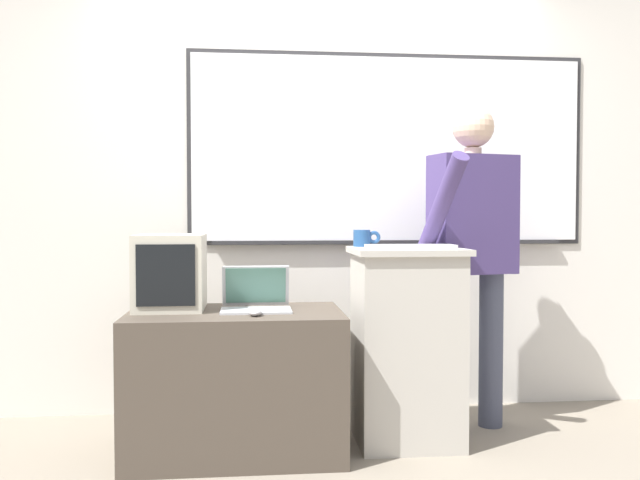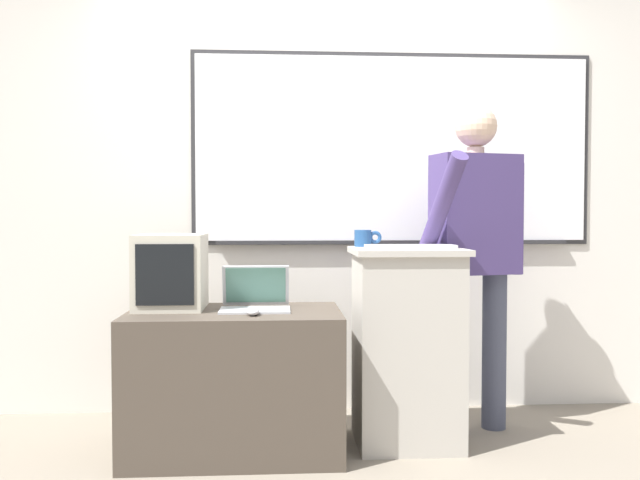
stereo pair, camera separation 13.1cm
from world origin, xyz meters
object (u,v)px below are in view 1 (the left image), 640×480
(crt_monitor, at_px, (170,272))
(laptop, at_px, (256,296))
(side_desk, at_px, (236,382))
(wireless_keyboard, at_px, (410,247))
(coffee_mug, at_px, (363,238))
(computer_mouse_by_laptop, at_px, (255,312))
(person_presenter, at_px, (473,241))
(lectern_podium, at_px, (406,345))

(crt_monitor, bearing_deg, laptop, -5.37)
(side_desk, relative_size, laptop, 3.03)
(wireless_keyboard, bearing_deg, coffee_mug, 129.95)
(coffee_mug, bearing_deg, computer_mouse_by_laptop, -145.44)
(person_presenter, relative_size, computer_mouse_by_laptop, 17.33)
(laptop, bearing_deg, side_desk, -146.76)
(laptop, height_order, wireless_keyboard, wireless_keyboard)
(crt_monitor, bearing_deg, person_presenter, 4.82)
(side_desk, xyz_separation_m, coffee_mug, (0.66, 0.24, 0.69))
(computer_mouse_by_laptop, height_order, crt_monitor, crt_monitor)
(person_presenter, xyz_separation_m, wireless_keyboard, (-0.40, -0.24, -0.02))
(person_presenter, distance_m, laptop, 1.20)
(coffee_mug, bearing_deg, wireless_keyboard, -50.05)
(laptop, bearing_deg, lectern_podium, -0.15)
(wireless_keyboard, distance_m, computer_mouse_by_laptop, 0.84)
(laptop, relative_size, coffee_mug, 2.36)
(laptop, relative_size, computer_mouse_by_laptop, 3.40)
(lectern_podium, xyz_separation_m, computer_mouse_by_laptop, (-0.76, -0.22, 0.21))
(lectern_podium, distance_m, laptop, 0.80)
(coffee_mug, bearing_deg, crt_monitor, -172.35)
(computer_mouse_by_laptop, bearing_deg, crt_monitor, 147.81)
(laptop, xyz_separation_m, coffee_mug, (0.57, 0.17, 0.28))
(side_desk, distance_m, crt_monitor, 0.63)
(lectern_podium, xyz_separation_m, coffee_mug, (-0.19, 0.17, 0.54))
(lectern_podium, xyz_separation_m, crt_monitor, (-1.18, 0.04, 0.38))
(crt_monitor, bearing_deg, coffee_mug, 7.65)
(person_presenter, height_order, wireless_keyboard, person_presenter)
(crt_monitor, bearing_deg, wireless_keyboard, -5.00)
(computer_mouse_by_laptop, bearing_deg, coffee_mug, 34.56)
(lectern_podium, relative_size, wireless_keyboard, 2.25)
(side_desk, height_order, wireless_keyboard, wireless_keyboard)
(lectern_podium, xyz_separation_m, wireless_keyboard, (0.00, -0.06, 0.50))
(side_desk, bearing_deg, crt_monitor, 161.87)
(person_presenter, xyz_separation_m, coffee_mug, (-0.59, -0.00, 0.02))
(person_presenter, relative_size, crt_monitor, 4.50)
(crt_monitor, distance_m, coffee_mug, 1.01)
(lectern_podium, height_order, coffee_mug, coffee_mug)
(side_desk, relative_size, person_presenter, 0.59)
(side_desk, height_order, laptop, laptop)
(side_desk, relative_size, wireless_keyboard, 2.35)
(lectern_podium, bearing_deg, crt_monitor, 177.99)
(lectern_podium, distance_m, computer_mouse_by_laptop, 0.82)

